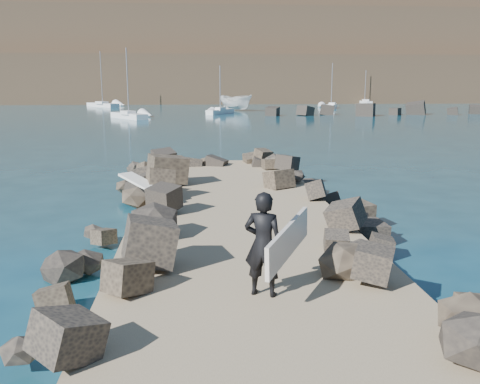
# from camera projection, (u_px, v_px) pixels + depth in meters

# --- Properties ---
(ground) EXTENTS (800.00, 800.00, 0.00)m
(ground) POSITION_uv_depth(u_px,v_px,m) (237.00, 235.00, 15.57)
(ground) COLOR #0F384C
(ground) RESTS_ON ground
(jetty) EXTENTS (6.00, 26.00, 0.60)m
(jetty) POSITION_uv_depth(u_px,v_px,m) (243.00, 246.00, 13.56)
(jetty) COLOR #8C7759
(jetty) RESTS_ON ground
(riprap_left) EXTENTS (2.60, 22.00, 1.00)m
(riprap_left) POSITION_uv_depth(u_px,v_px,m) (130.00, 236.00, 13.76)
(riprap_left) COLOR black
(riprap_left) RESTS_ON ground
(riprap_right) EXTENTS (2.60, 22.00, 1.00)m
(riprap_right) POSITION_uv_depth(u_px,v_px,m) (350.00, 231.00, 14.24)
(riprap_right) COLOR black
(riprap_right) RESTS_ON ground
(breakwater_secondary) EXTENTS (52.00, 4.00, 1.20)m
(breakwater_secondary) POSITION_uv_depth(u_px,v_px,m) (464.00, 110.00, 71.98)
(breakwater_secondary) COLOR black
(breakwater_secondary) RESTS_ON ground
(headland) EXTENTS (360.00, 140.00, 32.00)m
(headland) POSITION_uv_depth(u_px,v_px,m) (229.00, 44.00, 169.25)
(headland) COLOR #2D4919
(headland) RESTS_ON ground
(surfboard_resting) EXTENTS (1.90, 1.99, 0.07)m
(surfboard_resting) POSITION_uv_depth(u_px,v_px,m) (145.00, 188.00, 17.18)
(surfboard_resting) COLOR white
(surfboard_resting) RESTS_ON riprap_left
(boat_imported) EXTENTS (5.93, 6.56, 2.50)m
(boat_imported) POSITION_uv_depth(u_px,v_px,m) (236.00, 103.00, 81.02)
(boat_imported) COLOR silver
(boat_imported) RESTS_ON ground
(surfer_with_board) EXTENTS (1.42, 2.15, 1.91)m
(surfer_with_board) POSITION_uv_depth(u_px,v_px,m) (267.00, 244.00, 9.53)
(surfer_with_board) COLOR black
(surfer_with_board) RESTS_ON jetty
(sailboat_f) EXTENTS (1.47, 5.44, 6.67)m
(sailboat_f) POSITION_uv_depth(u_px,v_px,m) (365.00, 102.00, 104.78)
(sailboat_f) COLOR white
(sailboat_f) RESTS_ON ground
(sailboat_e) EXTENTS (6.54, 7.40, 9.68)m
(sailboat_e) POSITION_uv_depth(u_px,v_px,m) (103.00, 105.00, 94.18)
(sailboat_e) COLOR white
(sailboat_e) RESTS_ON ground
(sailboat_b) EXTENTS (4.08, 5.04, 6.64)m
(sailboat_b) POSITION_uv_depth(u_px,v_px,m) (220.00, 112.00, 73.08)
(sailboat_b) COLOR white
(sailboat_b) RESTS_ON ground
(sailboat_a) EXTENTS (5.10, 6.70, 8.44)m
(sailboat_a) POSITION_uv_depth(u_px,v_px,m) (129.00, 116.00, 64.37)
(sailboat_a) COLOR white
(sailboat_a) RESTS_ON ground
(sailboat_d) EXTENTS (3.37, 6.23, 7.51)m
(sailboat_d) POSITION_uv_depth(u_px,v_px,m) (331.00, 106.00, 89.28)
(sailboat_d) COLOR white
(sailboat_d) RESTS_ON ground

